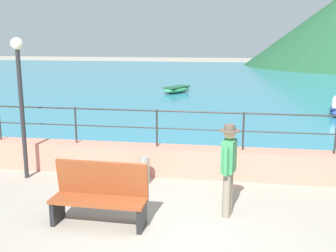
{
  "coord_description": "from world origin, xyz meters",
  "views": [
    {
      "loc": [
        0.8,
        -6.28,
        3.3
      ],
      "look_at": [
        -0.83,
        3.7,
        1.1
      ],
      "focal_mm": 44.15,
      "sensor_mm": 36.0,
      "label": 1
    }
  ],
  "objects": [
    {
      "name": "lake_water",
      "position": [
        0.0,
        25.84,
        0.03
      ],
      "size": [
        64.0,
        44.32,
        0.06
      ],
      "primitive_type": "cube",
      "color": "teal",
      "rests_on": "ground"
    },
    {
      "name": "ground_plane",
      "position": [
        0.0,
        0.0,
        0.0
      ],
      "size": [
        120.0,
        120.0,
        0.0
      ],
      "primitive_type": "plane",
      "color": "gray"
    },
    {
      "name": "bench_main",
      "position": [
        -1.51,
        0.36,
        0.56
      ],
      "size": [
        1.71,
        0.6,
        1.13
      ],
      "color": "brown",
      "rests_on": "ground"
    },
    {
      "name": "lamp_post",
      "position": [
        -4.04,
        2.43,
        2.19
      ],
      "size": [
        0.28,
        0.28,
        3.28
      ],
      "color": "#232326",
      "rests_on": "ground"
    },
    {
      "name": "boat_2",
      "position": [
        -2.61,
        17.7,
        0.26
      ],
      "size": [
        1.83,
        2.46,
        0.36
      ],
      "color": "#338C59",
      "rests_on": "lake_water"
    },
    {
      "name": "promenade_wall",
      "position": [
        0.0,
        3.2,
        0.35
      ],
      "size": [
        20.0,
        0.56,
        0.7
      ],
      "primitive_type": "cube",
      "color": "tan",
      "rests_on": "ground"
    },
    {
      "name": "person_walking",
      "position": [
        0.73,
        1.05,
        0.98
      ],
      "size": [
        0.38,
        0.56,
        1.75
      ],
      "color": "slate",
      "rests_on": "ground"
    },
    {
      "name": "railing",
      "position": [
        0.0,
        3.2,
        1.33
      ],
      "size": [
        18.44,
        0.04,
        0.9
      ],
      "color": "#282623",
      "rests_on": "promenade_wall"
    },
    {
      "name": "bollard",
      "position": [
        -1.18,
        2.48,
        0.32
      ],
      "size": [
        0.24,
        0.24,
        0.63
      ],
      "primitive_type": "cylinder",
      "color": "gray",
      "rests_on": "ground"
    }
  ]
}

